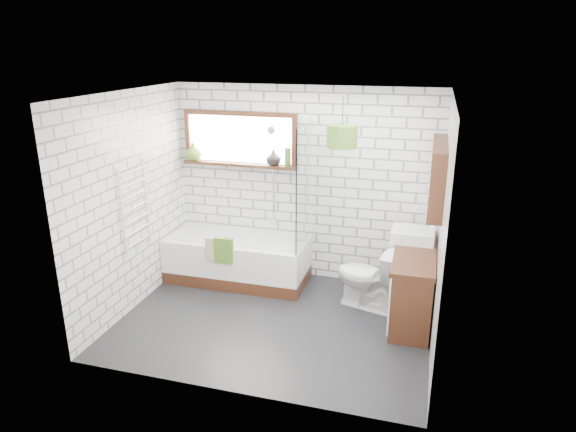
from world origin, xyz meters
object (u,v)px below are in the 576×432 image
(pendant, at_px, (342,136))
(toilet, at_px, (368,277))
(vanity, at_px, (414,283))
(basin, at_px, (413,235))
(bathtub, at_px, (238,259))

(pendant, bearing_deg, toilet, 60.04)
(vanity, bearing_deg, basin, 101.31)
(vanity, height_order, basin, basin)
(vanity, distance_m, toilet, 0.53)
(basin, bearing_deg, vanity, -78.69)
(bathtub, height_order, vanity, vanity)
(vanity, distance_m, pendant, 1.93)
(vanity, bearing_deg, bathtub, 171.56)
(vanity, xyz_separation_m, basin, (-0.06, 0.30, 0.47))
(bathtub, bearing_deg, vanity, -8.44)
(bathtub, xyz_separation_m, basin, (2.20, -0.04, 0.57))
(bathtub, height_order, toilet, toilet)
(vanity, distance_m, basin, 0.56)
(bathtub, height_order, pendant, pendant)
(basin, relative_size, toilet, 0.62)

